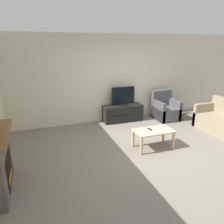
{
  "coord_description": "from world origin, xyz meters",
  "views": [
    {
      "loc": [
        -2.36,
        -3.96,
        2.43
      ],
      "look_at": [
        -0.65,
        0.69,
        0.85
      ],
      "focal_mm": 35.0,
      "sensor_mm": 36.0,
      "label": 1
    }
  ],
  "objects_px": {
    "tv_stand": "(123,113)",
    "coffee_table": "(153,133)",
    "tv": "(123,97)",
    "armchair": "(165,110)",
    "remote": "(150,129)"
  },
  "relations": [
    {
      "from": "tv_stand",
      "to": "coffee_table",
      "type": "bearing_deg",
      "value": -91.72
    },
    {
      "from": "tv",
      "to": "coffee_table",
      "type": "height_order",
      "value": "tv"
    },
    {
      "from": "armchair",
      "to": "remote",
      "type": "bearing_deg",
      "value": -132.62
    },
    {
      "from": "tv",
      "to": "remote",
      "type": "xyz_separation_m",
      "value": [
        -0.12,
        -1.93,
        -0.34
      ]
    },
    {
      "from": "coffee_table",
      "to": "armchair",
      "type": "bearing_deg",
      "value": 49.76
    },
    {
      "from": "tv_stand",
      "to": "tv",
      "type": "relative_size",
      "value": 1.65
    },
    {
      "from": "armchair",
      "to": "remote",
      "type": "xyz_separation_m",
      "value": [
        -1.52,
        -1.65,
        0.17
      ]
    },
    {
      "from": "tv",
      "to": "remote",
      "type": "height_order",
      "value": "tv"
    },
    {
      "from": "tv_stand",
      "to": "armchair",
      "type": "distance_m",
      "value": 1.43
    },
    {
      "from": "tv",
      "to": "remote",
      "type": "relative_size",
      "value": 5.01
    },
    {
      "from": "tv_stand",
      "to": "tv",
      "type": "height_order",
      "value": "tv"
    },
    {
      "from": "tv_stand",
      "to": "armchair",
      "type": "xyz_separation_m",
      "value": [
        1.4,
        -0.28,
        0.04
      ]
    },
    {
      "from": "remote",
      "to": "armchair",
      "type": "bearing_deg",
      "value": 41.99
    },
    {
      "from": "tv_stand",
      "to": "tv",
      "type": "distance_m",
      "value": 0.54
    },
    {
      "from": "tv_stand",
      "to": "remote",
      "type": "relative_size",
      "value": 8.28
    }
  ]
}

